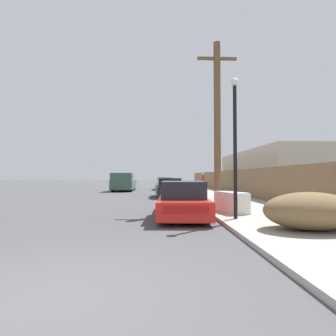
{
  "coord_description": "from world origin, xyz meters",
  "views": [
    {
      "loc": [
        1.25,
        -3.18,
        1.48
      ],
      "look_at": [
        1.7,
        8.95,
        1.86
      ],
      "focal_mm": 28.0,
      "sensor_mm": 36.0,
      "label": 1
    }
  ],
  "objects_px": {
    "discarded_fridge": "(231,202)",
    "brush_pile": "(310,211)",
    "pedestrian": "(203,181)",
    "car_parked_far": "(164,184)",
    "utility_pole": "(217,121)",
    "car_parked_mid": "(169,188)",
    "parked_sports_car_red": "(182,200)",
    "street_lamp": "(235,136)",
    "pickup_truck": "(124,182)"
  },
  "relations": [
    {
      "from": "utility_pole",
      "to": "pedestrian",
      "type": "relative_size",
      "value": 4.54
    },
    {
      "from": "car_parked_mid",
      "to": "discarded_fridge",
      "type": "bearing_deg",
      "value": -79.19
    },
    {
      "from": "car_parked_far",
      "to": "car_parked_mid",
      "type": "bearing_deg",
      "value": -90.23
    },
    {
      "from": "car_parked_mid",
      "to": "pickup_truck",
      "type": "relative_size",
      "value": 0.75
    },
    {
      "from": "car_parked_far",
      "to": "street_lamp",
      "type": "relative_size",
      "value": 1.02
    },
    {
      "from": "discarded_fridge",
      "to": "brush_pile",
      "type": "relative_size",
      "value": 0.7
    },
    {
      "from": "parked_sports_car_red",
      "to": "street_lamp",
      "type": "bearing_deg",
      "value": -36.1
    },
    {
      "from": "pickup_truck",
      "to": "pedestrian",
      "type": "xyz_separation_m",
      "value": [
        7.88,
        -0.87,
        0.07
      ]
    },
    {
      "from": "car_parked_far",
      "to": "utility_pole",
      "type": "distance_m",
      "value": 17.84
    },
    {
      "from": "parked_sports_car_red",
      "to": "pedestrian",
      "type": "bearing_deg",
      "value": 80.62
    },
    {
      "from": "pickup_truck",
      "to": "pedestrian",
      "type": "height_order",
      "value": "pickup_truck"
    },
    {
      "from": "utility_pole",
      "to": "discarded_fridge",
      "type": "bearing_deg",
      "value": -87.46
    },
    {
      "from": "street_lamp",
      "to": "pedestrian",
      "type": "xyz_separation_m",
      "value": [
        1.92,
        17.27,
        -1.81
      ]
    },
    {
      "from": "parked_sports_car_red",
      "to": "pedestrian",
      "type": "xyz_separation_m",
      "value": [
        3.51,
        15.97,
        0.38
      ]
    },
    {
      "from": "car_parked_far",
      "to": "brush_pile",
      "type": "height_order",
      "value": "car_parked_far"
    },
    {
      "from": "parked_sports_car_red",
      "to": "car_parked_far",
      "type": "xyz_separation_m",
      "value": [
        -0.23,
        19.51,
        0.04
      ]
    },
    {
      "from": "car_parked_mid",
      "to": "pickup_truck",
      "type": "bearing_deg",
      "value": 115.61
    },
    {
      "from": "car_parked_mid",
      "to": "pedestrian",
      "type": "height_order",
      "value": "pedestrian"
    },
    {
      "from": "parked_sports_car_red",
      "to": "brush_pile",
      "type": "bearing_deg",
      "value": -42.73
    },
    {
      "from": "discarded_fridge",
      "to": "street_lamp",
      "type": "height_order",
      "value": "street_lamp"
    },
    {
      "from": "parked_sports_car_red",
      "to": "utility_pole",
      "type": "xyz_separation_m",
      "value": [
        1.8,
        2.1,
        3.39
      ]
    },
    {
      "from": "pickup_truck",
      "to": "brush_pile",
      "type": "distance_m",
      "value": 21.25
    },
    {
      "from": "brush_pile",
      "to": "parked_sports_car_red",
      "type": "bearing_deg",
      "value": 134.25
    },
    {
      "from": "pedestrian",
      "to": "discarded_fridge",
      "type": "bearing_deg",
      "value": -95.9
    },
    {
      "from": "street_lamp",
      "to": "utility_pole",
      "type": "bearing_deg",
      "value": 86.57
    },
    {
      "from": "pickup_truck",
      "to": "car_parked_far",
      "type": "bearing_deg",
      "value": -147.93
    },
    {
      "from": "parked_sports_car_red",
      "to": "car_parked_mid",
      "type": "distance_m",
      "value": 8.9
    },
    {
      "from": "brush_pile",
      "to": "street_lamp",
      "type": "bearing_deg",
      "value": 128.22
    },
    {
      "from": "discarded_fridge",
      "to": "car_parked_mid",
      "type": "bearing_deg",
      "value": 87.58
    },
    {
      "from": "discarded_fridge",
      "to": "utility_pole",
      "type": "distance_m",
      "value": 3.95
    },
    {
      "from": "car_parked_far",
      "to": "pedestrian",
      "type": "bearing_deg",
      "value": -44.03
    },
    {
      "from": "car_parked_far",
      "to": "street_lamp",
      "type": "xyz_separation_m",
      "value": [
        1.82,
        -20.8,
        2.15
      ]
    },
    {
      "from": "brush_pile",
      "to": "pedestrian",
      "type": "height_order",
      "value": "pedestrian"
    },
    {
      "from": "street_lamp",
      "to": "brush_pile",
      "type": "bearing_deg",
      "value": -51.78
    },
    {
      "from": "car_parked_far",
      "to": "street_lamp",
      "type": "height_order",
      "value": "street_lamp"
    },
    {
      "from": "discarded_fridge",
      "to": "street_lamp",
      "type": "distance_m",
      "value": 2.75
    },
    {
      "from": "parked_sports_car_red",
      "to": "brush_pile",
      "type": "relative_size",
      "value": 1.99
    },
    {
      "from": "car_parked_far",
      "to": "utility_pole",
      "type": "relative_size",
      "value": 0.62
    },
    {
      "from": "discarded_fridge",
      "to": "pedestrian",
      "type": "bearing_deg",
      "value": 68.5
    },
    {
      "from": "discarded_fridge",
      "to": "car_parked_far",
      "type": "relative_size",
      "value": 0.36
    },
    {
      "from": "pickup_truck",
      "to": "utility_pole",
      "type": "relative_size",
      "value": 0.74
    },
    {
      "from": "pickup_truck",
      "to": "utility_pole",
      "type": "bearing_deg",
      "value": 112.09
    },
    {
      "from": "pickup_truck",
      "to": "utility_pole",
      "type": "height_order",
      "value": "utility_pole"
    },
    {
      "from": "car_parked_far",
      "to": "street_lamp",
      "type": "distance_m",
      "value": 20.99
    },
    {
      "from": "car_parked_mid",
      "to": "utility_pole",
      "type": "bearing_deg",
      "value": -76.37
    },
    {
      "from": "car_parked_far",
      "to": "pedestrian",
      "type": "xyz_separation_m",
      "value": [
        3.74,
        -3.53,
        0.34
      ]
    },
    {
      "from": "car_parked_mid",
      "to": "brush_pile",
      "type": "bearing_deg",
      "value": -77.64
    },
    {
      "from": "discarded_fridge",
      "to": "brush_pile",
      "type": "xyz_separation_m",
      "value": [
        1.11,
        -3.29,
        0.1
      ]
    },
    {
      "from": "brush_pile",
      "to": "pickup_truck",
      "type": "bearing_deg",
      "value": 110.3
    },
    {
      "from": "pickup_truck",
      "to": "pedestrian",
      "type": "distance_m",
      "value": 7.93
    }
  ]
}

